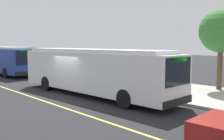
% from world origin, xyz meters
% --- Properties ---
extents(ground_plane, '(120.00, 120.00, 0.00)m').
position_xyz_m(ground_plane, '(0.00, 0.00, 0.00)').
color(ground_plane, '#232326').
extents(sidewalk_curb, '(44.00, 6.40, 0.15)m').
position_xyz_m(sidewalk_curb, '(0.00, 6.00, 0.07)').
color(sidewalk_curb, '#A8A399').
rests_on(sidewalk_curb, ground_plane).
extents(lane_stripe_center, '(36.00, 0.14, 0.01)m').
position_xyz_m(lane_stripe_center, '(0.00, -2.20, 0.00)').
color(lane_stripe_center, '#E0D64C').
rests_on(lane_stripe_center, ground_plane).
extents(transit_bus_main, '(12.48, 3.17, 2.95)m').
position_xyz_m(transit_bus_main, '(1.07, 1.01, 1.62)').
color(transit_bus_main, white).
rests_on(transit_bus_main, ground_plane).
extents(transit_bus_second, '(11.31, 3.20, 2.95)m').
position_xyz_m(transit_bus_second, '(-14.84, 1.01, 1.62)').
color(transit_bus_second, navy).
rests_on(transit_bus_second, ground_plane).
extents(bus_shelter, '(2.90, 1.60, 2.48)m').
position_xyz_m(bus_shelter, '(0.15, 5.39, 1.92)').
color(bus_shelter, '#333338').
rests_on(bus_shelter, sidewalk_curb).
extents(waiting_bench, '(1.60, 0.48, 0.95)m').
position_xyz_m(waiting_bench, '(0.06, 5.50, 0.63)').
color(waiting_bench, brown).
rests_on(waiting_bench, sidewalk_curb).
extents(route_sign_post, '(0.44, 0.08, 2.80)m').
position_xyz_m(route_sign_post, '(3.08, 3.68, 1.96)').
color(route_sign_post, '#333338').
rests_on(route_sign_post, sidewalk_curb).
extents(street_tree_near_shelter, '(2.96, 2.96, 5.49)m').
position_xyz_m(street_tree_near_shelter, '(5.82, 8.33, 4.12)').
color(street_tree_near_shelter, brown).
rests_on(street_tree_near_shelter, sidewalk_curb).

